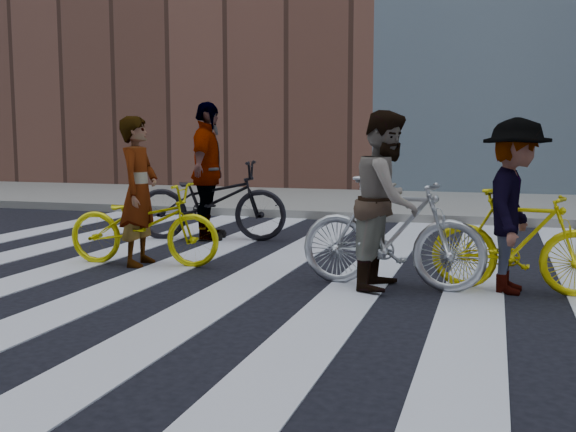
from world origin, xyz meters
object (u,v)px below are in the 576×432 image
at_px(bike_dark_rear, 211,201).
at_px(rider_left, 139,191).
at_px(bike_silver_mid, 392,233).
at_px(rider_mid, 387,200).
at_px(bike_yellow_right, 519,241).
at_px(bike_yellow_left, 144,224).
at_px(rider_rear, 207,171).
at_px(rider_right, 515,206).

bearing_deg(bike_dark_rear, rider_left, 167.34).
relative_size(bike_silver_mid, rider_mid, 1.06).
bearing_deg(bike_yellow_right, rider_left, 94.63).
distance_m(bike_yellow_left, rider_rear, 2.03).
xyz_separation_m(rider_mid, rider_rear, (-2.90, 2.31, 0.12)).
height_order(bike_yellow_right, rider_mid, rider_mid).
xyz_separation_m(bike_yellow_left, rider_left, (-0.05, 0.00, 0.38)).
height_order(bike_yellow_right, rider_left, rider_left).
height_order(bike_dark_rear, rider_left, rider_left).
height_order(bike_dark_rear, rider_rear, rider_rear).
bearing_deg(rider_right, bike_silver_mid, 105.43).
height_order(bike_yellow_right, bike_dark_rear, bike_dark_rear).
bearing_deg(rider_mid, bike_yellow_right, -77.30).
bearing_deg(rider_right, bike_yellow_left, 94.56).
bearing_deg(rider_mid, bike_silver_mid, -84.84).
height_order(bike_silver_mid, rider_right, rider_right).
bearing_deg(rider_rear, bike_dark_rear, -101.98).
bearing_deg(rider_right, rider_left, 94.59).
bearing_deg(rider_right, rider_rear, 69.35).
bearing_deg(rider_mid, rider_right, -76.98).
relative_size(rider_right, rider_rear, 0.84).
xyz_separation_m(bike_yellow_right, bike_dark_rear, (-4.07, 2.15, 0.08)).
bearing_deg(bike_silver_mid, bike_yellow_right, -76.98).
bearing_deg(bike_silver_mid, rider_right, -76.64).
xyz_separation_m(bike_yellow_left, bike_silver_mid, (2.88, -0.35, 0.07)).
bearing_deg(bike_silver_mid, rider_mid, 95.16).
distance_m(rider_left, rider_rear, 1.97).
relative_size(rider_left, rider_mid, 0.99).
bearing_deg(bike_yellow_right, bike_dark_rear, 69.35).
bearing_deg(rider_rear, rider_mid, -140.55).
xyz_separation_m(bike_silver_mid, rider_rear, (-2.95, 2.31, 0.43)).
relative_size(bike_dark_rear, rider_mid, 1.25).
bearing_deg(rider_right, bike_yellow_right, -82.78).
bearing_deg(bike_silver_mid, bike_yellow_left, 88.28).
xyz_separation_m(bike_silver_mid, bike_yellow_right, (1.17, 0.16, -0.06)).
bearing_deg(bike_dark_rear, rider_right, -130.15).
height_order(rider_mid, rider_rear, rider_rear).
height_order(bike_dark_rear, rider_right, rider_right).
xyz_separation_m(bike_dark_rear, rider_rear, (-0.05, 0.00, 0.41)).
height_order(bike_silver_mid, rider_left, rider_left).
bearing_deg(bike_dark_rear, bike_silver_mid, -140.55).
bearing_deg(bike_yellow_left, rider_left, 84.90).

